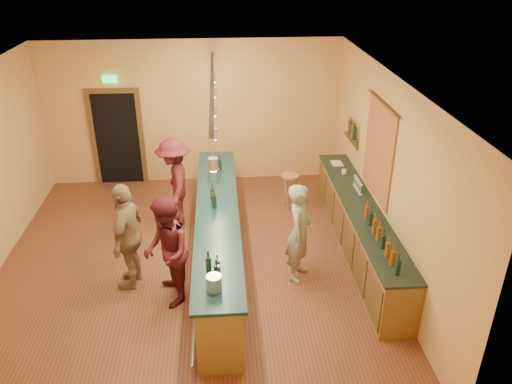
{
  "coord_description": "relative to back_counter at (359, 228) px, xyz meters",
  "views": [
    {
      "loc": [
        0.58,
        -7.2,
        5.0
      ],
      "look_at": [
        1.15,
        0.2,
        1.26
      ],
      "focal_mm": 35.0,
      "sensor_mm": 36.0,
      "label": 1
    }
  ],
  "objects": [
    {
      "name": "bartender",
      "position": [
        -1.17,
        -0.63,
        0.35
      ],
      "size": [
        0.59,
        0.72,
        1.68
      ],
      "primitive_type": "imported",
      "rotation": [
        0.0,
        0.0,
        1.21
      ],
      "color": "gray",
      "rests_on": "floor"
    },
    {
      "name": "ceiling",
      "position": [
        -2.97,
        -0.18,
        2.71
      ],
      "size": [
        6.5,
        7.0,
        0.02
      ],
      "primitive_type": "cube",
      "color": "silver",
      "rests_on": "wall_back"
    },
    {
      "name": "customer_a",
      "position": [
        -3.24,
        -1.09,
        0.39
      ],
      "size": [
        0.82,
        0.97,
        1.75
      ],
      "primitive_type": "imported",
      "rotation": [
        0.0,
        0.0,
        -1.36
      ],
      "color": "#59191E",
      "rests_on": "floor"
    },
    {
      "name": "wall_right",
      "position": [
        0.28,
        -0.18,
        1.11
      ],
      "size": [
        0.02,
        7.0,
        3.2
      ],
      "primitive_type": "cube",
      "color": "tan",
      "rests_on": "floor"
    },
    {
      "name": "bar_stool",
      "position": [
        -1.0,
        1.76,
        0.11
      ],
      "size": [
        0.36,
        0.36,
        0.74
      ],
      "rotation": [
        0.0,
        0.0,
        0.31
      ],
      "color": "#986944",
      "rests_on": "floor"
    },
    {
      "name": "bottle_shelf",
      "position": [
        0.2,
        1.72,
        1.18
      ],
      "size": [
        0.17,
        0.55,
        0.54
      ],
      "color": "#513618",
      "rests_on": "wall_right"
    },
    {
      "name": "wall_back",
      "position": [
        -2.97,
        3.32,
        1.11
      ],
      "size": [
        6.5,
        0.02,
        3.2
      ],
      "primitive_type": "cube",
      "color": "tan",
      "rests_on": "floor"
    },
    {
      "name": "customer_c",
      "position": [
        -3.29,
        1.31,
        0.39
      ],
      "size": [
        0.75,
        1.18,
        1.75
      ],
      "primitive_type": "imported",
      "rotation": [
        0.0,
        0.0,
        -1.48
      ],
      "color": "#59191E",
      "rests_on": "floor"
    },
    {
      "name": "floor",
      "position": [
        -2.97,
        -0.18,
        -0.49
      ],
      "size": [
        7.0,
        7.0,
        0.0
      ],
      "primitive_type": "plane",
      "color": "brown",
      "rests_on": "ground"
    },
    {
      "name": "back_counter",
      "position": [
        0.0,
        0.0,
        0.0
      ],
      "size": [
        0.6,
        4.55,
        1.27
      ],
      "color": "brown",
      "rests_on": "floor"
    },
    {
      "name": "wall_front",
      "position": [
        -2.97,
        -3.68,
        1.11
      ],
      "size": [
        6.5,
        0.02,
        3.2
      ],
      "primitive_type": "cube",
      "color": "tan",
      "rests_on": "floor"
    },
    {
      "name": "doorway",
      "position": [
        -4.67,
        3.3,
        0.64
      ],
      "size": [
        1.15,
        0.09,
        2.48
      ],
      "color": "black",
      "rests_on": "wall_back"
    },
    {
      "name": "pendant_track",
      "position": [
        -2.48,
        -0.18,
        2.5
      ],
      "size": [
        0.11,
        4.6,
        0.5
      ],
      "color": "silver",
      "rests_on": "ceiling"
    },
    {
      "name": "customer_b",
      "position": [
        -3.88,
        -0.61,
        0.41
      ],
      "size": [
        0.62,
        1.11,
        1.79
      ],
      "primitive_type": "imported",
      "rotation": [
        0.0,
        0.0,
        -1.76
      ],
      "color": "#997A51",
      "rests_on": "floor"
    },
    {
      "name": "tapestry",
      "position": [
        0.26,
        0.22,
        1.36
      ],
      "size": [
        0.03,
        1.4,
        1.6
      ],
      "primitive_type": "cube",
      "color": "#AB2F22",
      "rests_on": "wall_right"
    },
    {
      "name": "tasting_bar",
      "position": [
        -2.48,
        -0.18,
        0.12
      ],
      "size": [
        0.73,
        5.1,
        1.38
      ],
      "color": "brown",
      "rests_on": "floor"
    }
  ]
}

